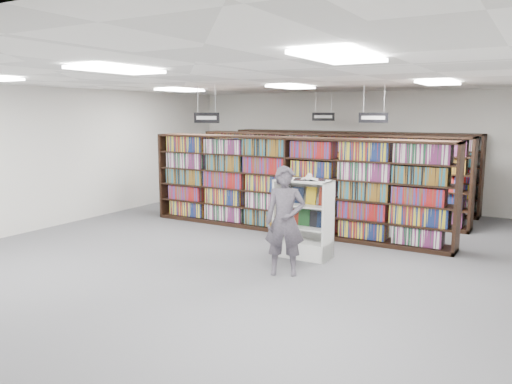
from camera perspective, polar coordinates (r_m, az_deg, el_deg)
The scene contains 18 objects.
floor at distance 9.47m, azimuth -1.58°, elevation -7.00°, with size 12.00×12.00×0.00m, color #515156.
ceiling at distance 9.12m, azimuth -1.67°, elevation 12.71°, with size 10.00×12.00×0.10m, color white.
wall_back at distance 14.58m, azimuth 10.96°, elevation 4.89°, with size 10.00×0.10×3.20m, color silver.
wall_left at distance 12.53m, azimuth -21.49°, elevation 3.77°, with size 0.10×12.00×3.20m, color silver.
bookshelf_row_near at distance 10.96m, azimuth 3.91°, elevation 0.81°, with size 7.00×0.60×2.10m.
bookshelf_row_mid at distance 12.77m, azimuth 7.90°, elevation 1.92°, with size 7.00×0.60×2.10m.
bookshelf_row_far at distance 14.35m, azimuth 10.50°, elevation 2.63°, with size 7.00×0.60×2.10m.
aisle_sign_left at distance 10.77m, azimuth -5.67°, elevation 8.55°, with size 0.65×0.02×0.80m.
aisle_sign_right at distance 11.23m, azimuth 13.26°, elevation 8.37°, with size 0.65×0.02×0.80m.
aisle_sign_center at distance 13.79m, azimuth 7.70°, elevation 8.62°, with size 0.65×0.02×0.80m.
troffer_front_center at distance 6.76m, azimuth -15.60°, elevation 13.32°, with size 0.60×1.20×0.04m, color white.
troffer_front_right at distance 5.09m, azimuth 9.63°, elevation 15.04°, with size 0.60×1.20×0.04m, color white.
troffer_back_left at distance 12.48m, azimuth -8.67°, elevation 11.44°, with size 0.60×1.20×0.04m, color white.
troffer_back_center at distance 10.86m, azimuth 4.03°, elevation 11.89°, with size 0.60×1.20×0.04m, color white.
troffer_back_right at distance 9.91m, azimuth 20.13°, elevation 11.65°, with size 0.60×1.20×0.04m, color white.
endcap_display at distance 9.20m, azimuth 5.48°, elevation -4.44°, with size 1.02×0.52×1.43m.
open_book at distance 8.98m, azimuth 6.12°, elevation 1.59°, with size 0.64×0.50×0.13m.
shopper at distance 8.07m, azimuth 3.33°, elevation -3.34°, with size 0.65×0.43×1.78m, color #544D58.
Camera 1 is at (4.80, -7.73, 2.62)m, focal length 35.00 mm.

